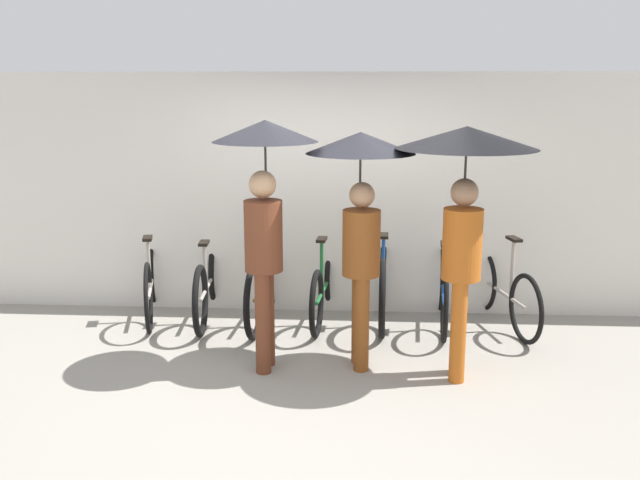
{
  "coord_description": "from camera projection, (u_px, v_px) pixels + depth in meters",
  "views": [
    {
      "loc": [
        0.4,
        -5.49,
        2.45
      ],
      "look_at": [
        0.0,
        0.88,
        1.0
      ],
      "focal_mm": 40.0,
      "sensor_mm": 36.0,
      "label": 1
    }
  ],
  "objects": [
    {
      "name": "pedestrian_leading",
      "position": [
        264.0,
        184.0,
        5.89
      ],
      "size": [
        0.88,
        0.88,
        2.12
      ],
      "rotation": [
        0.0,
        0.0,
        -0.06
      ],
      "color": "brown",
      "rests_on": "ground"
    },
    {
      "name": "parked_bicycle_3",
      "position": [
        324.0,
        286.0,
        7.36
      ],
      "size": [
        0.44,
        1.72,
        1.02
      ],
      "rotation": [
        0.0,
        0.0,
        1.49
      ],
      "color": "black",
      "rests_on": "ground"
    },
    {
      "name": "parked_bicycle_4",
      "position": [
        383.0,
        283.0,
        7.3
      ],
      "size": [
        0.44,
        1.75,
        1.04
      ],
      "rotation": [
        0.0,
        0.0,
        1.54
      ],
      "color": "black",
      "rests_on": "ground"
    },
    {
      "name": "pedestrian_trailing",
      "position": [
        465.0,
        175.0,
        5.71
      ],
      "size": [
        1.14,
        1.14,
        2.08
      ],
      "rotation": [
        0.0,
        0.0,
        -0.13
      ],
      "color": "#B25619",
      "rests_on": "ground"
    },
    {
      "name": "parked_bicycle_6",
      "position": [
        503.0,
        291.0,
        7.19
      ],
      "size": [
        0.56,
        1.67,
        1.04
      ],
      "rotation": [
        0.0,
        0.0,
        1.81
      ],
      "color": "black",
      "rests_on": "ground"
    },
    {
      "name": "parked_bicycle_2",
      "position": [
        265.0,
        284.0,
        7.32
      ],
      "size": [
        0.44,
        1.84,
        1.1
      ],
      "rotation": [
        0.0,
        0.0,
        1.51
      ],
      "color": "black",
      "rests_on": "ground"
    },
    {
      "name": "parked_bicycle_1",
      "position": [
        208.0,
        284.0,
        7.41
      ],
      "size": [
        0.44,
        1.79,
        1.0
      ],
      "rotation": [
        0.0,
        0.0,
        1.65
      ],
      "color": "black",
      "rests_on": "ground"
    },
    {
      "name": "ground_plane",
      "position": [
        313.0,
        381.0,
        5.91
      ],
      "size": [
        30.0,
        30.0,
        0.0
      ],
      "primitive_type": "plane",
      "color": "gray"
    },
    {
      "name": "back_wall",
      "position": [
        326.0,
        194.0,
        7.49
      ],
      "size": [
        11.62,
        0.12,
        2.52
      ],
      "color": "silver",
      "rests_on": "ground"
    },
    {
      "name": "parked_bicycle_5",
      "position": [
        443.0,
        288.0,
        7.2
      ],
      "size": [
        0.44,
        1.72,
        1.04
      ],
      "rotation": [
        0.0,
        0.0,
        1.5
      ],
      "color": "black",
      "rests_on": "ground"
    },
    {
      "name": "parked_bicycle_0",
      "position": [
        151.0,
        282.0,
        7.45
      ],
      "size": [
        0.55,
        1.66,
        1.11
      ],
      "rotation": [
        0.0,
        0.0,
        1.81
      ],
      "color": "black",
      "rests_on": "ground"
    },
    {
      "name": "pedestrian_center",
      "position": [
        361.0,
        188.0,
        5.96
      ],
      "size": [
        0.93,
        0.93,
        2.02
      ],
      "rotation": [
        0.0,
        0.0,
        0.12
      ],
      "color": "brown",
      "rests_on": "ground"
    }
  ]
}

